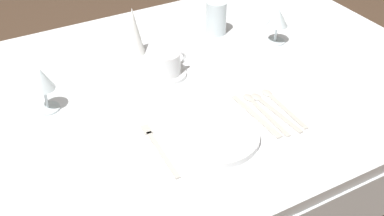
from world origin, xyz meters
TOP-DOWN VIEW (x-y plane):
  - dining_table at (0.00, 0.00)m, footprint 1.80×1.11m
  - dinner_plate at (0.03, -0.26)m, footprint 0.24×0.24m
  - fork_outer at (-0.12, -0.23)m, footprint 0.03×0.22m
  - dinner_knife at (0.18, -0.24)m, footprint 0.02×0.22m
  - spoon_soup at (0.21, -0.22)m, footprint 0.03×0.22m
  - spoon_dessert at (0.24, -0.22)m, footprint 0.03×0.21m
  - spoon_tea at (0.27, -0.22)m, footprint 0.03×0.21m
  - saucer_left at (0.06, 0.07)m, footprint 0.12×0.12m
  - coffee_cup_left at (0.06, 0.07)m, footprint 0.11×0.09m
  - wine_glass_centre at (-0.32, 0.08)m, footprint 0.07×0.07m
  - wine_glass_left at (0.48, 0.08)m, footprint 0.07×0.07m
  - drink_tumbler at (0.34, 0.24)m, footprint 0.07×0.07m
  - napkin_folded at (0.03, 0.25)m, footprint 0.07×0.07m

SIDE VIEW (x-z plane):
  - dining_table at x=0.00m, z-range 0.29..1.03m
  - fork_outer at x=-0.12m, z-range 0.74..0.74m
  - spoon_soup at x=0.21m, z-range 0.74..0.75m
  - spoon_tea at x=0.27m, z-range 0.74..0.75m
  - dinner_knife at x=0.18m, z-range 0.74..0.74m
  - spoon_dessert at x=0.24m, z-range 0.74..0.75m
  - saucer_left at x=0.06m, z-range 0.74..0.75m
  - dinner_plate at x=0.03m, z-range 0.74..0.76m
  - coffee_cup_left at x=0.06m, z-range 0.75..0.82m
  - drink_tumbler at x=0.34m, z-range 0.73..0.85m
  - napkin_folded at x=0.03m, z-range 0.74..0.90m
  - wine_glass_left at x=0.48m, z-range 0.76..0.89m
  - wine_glass_centre at x=-0.32m, z-range 0.77..0.90m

